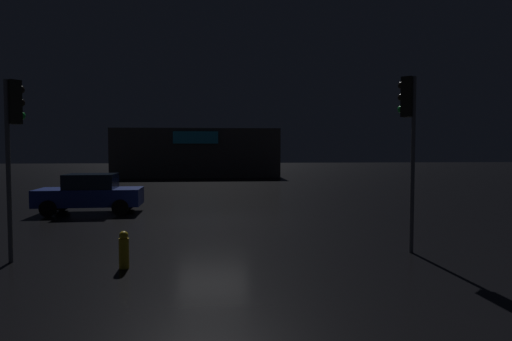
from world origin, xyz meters
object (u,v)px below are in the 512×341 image
traffic_signal_main (408,117)px  car_near (90,193)px  traffic_signal_opposite (13,122)px  fire_hydrant (124,250)px  store_building (198,153)px

traffic_signal_main → car_near: bearing=142.8°
traffic_signal_opposite → fire_hydrant: (2.65, -0.86, -2.84)m
traffic_signal_main → fire_hydrant: size_ratio=5.35×
store_building → traffic_signal_opposite: size_ratio=3.51×
traffic_signal_opposite → fire_hydrant: bearing=-18.0°
traffic_signal_main → fire_hydrant: traffic_signal_main is taller
store_building → car_near: store_building is taller
traffic_signal_main → traffic_signal_opposite: bearing=-179.5°
fire_hydrant → store_building: bearing=89.6°
fire_hydrant → traffic_signal_opposite: bearing=162.0°
fire_hydrant → traffic_signal_main: bearing=7.8°
store_building → traffic_signal_main: (6.65, -32.27, 1.26)m
traffic_signal_main → fire_hydrant: bearing=-172.2°
store_building → traffic_signal_main: 32.97m
store_building → fire_hydrant: (-0.23, -33.21, -1.77)m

